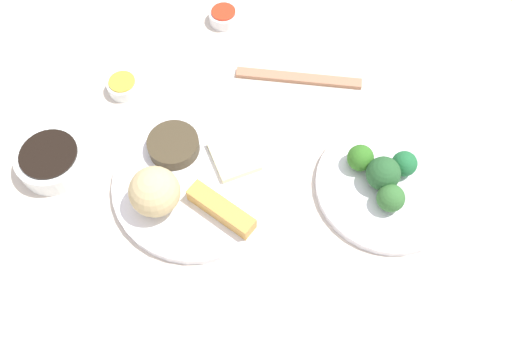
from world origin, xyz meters
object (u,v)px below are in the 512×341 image
at_px(sauce_ramekin_sweet_and_sour, 224,17).
at_px(soy_sauce_bowl, 52,160).
at_px(main_plate, 198,182).
at_px(chopsticks_pair, 299,78).
at_px(sauce_ramekin_hot_mustard, 123,86).
at_px(broccoli_plate, 388,186).

bearing_deg(sauce_ramekin_sweet_and_sour, soy_sauce_bowl, -159.02).
relative_size(main_plate, chopsticks_pair, 1.20).
xyz_separation_m(main_plate, sauce_ramekin_hot_mustard, (-0.03, 0.24, 0.00)).
xyz_separation_m(main_plate, broccoli_plate, (0.27, -0.16, -0.00)).
relative_size(sauce_ramekin_hot_mustard, chopsticks_pair, 0.25).
distance_m(sauce_ramekin_sweet_and_sour, chopsticks_pair, 0.20).
distance_m(main_plate, sauce_ramekin_sweet_and_sour, 0.37).
bearing_deg(broccoli_plate, main_plate, 149.28).
bearing_deg(main_plate, sauce_ramekin_hot_mustard, 97.16).
bearing_deg(broccoli_plate, chopsticks_pair, 91.72).
relative_size(broccoli_plate, sauce_ramekin_sweet_and_sour, 4.12).
distance_m(main_plate, sauce_ramekin_hot_mustard, 0.24).
bearing_deg(broccoli_plate, sauce_ramekin_sweet_and_sour, 97.35).
distance_m(main_plate, chopsticks_pair, 0.28).
bearing_deg(chopsticks_pair, main_plate, -157.90).
relative_size(soy_sauce_bowl, sauce_ramekin_hot_mustard, 2.00).
xyz_separation_m(soy_sauce_bowl, sauce_ramekin_sweet_and_sour, (0.40, 0.15, -0.01)).
xyz_separation_m(soy_sauce_bowl, chopsticks_pair, (0.45, -0.04, -0.01)).
bearing_deg(chopsticks_pair, sauce_ramekin_hot_mustard, 155.02).
height_order(sauce_ramekin_sweet_and_sour, chopsticks_pair, sauce_ramekin_sweet_and_sour).
bearing_deg(sauce_ramekin_hot_mustard, broccoli_plate, -53.30).
distance_m(soy_sauce_bowl, sauce_ramekin_sweet_and_sour, 0.43).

